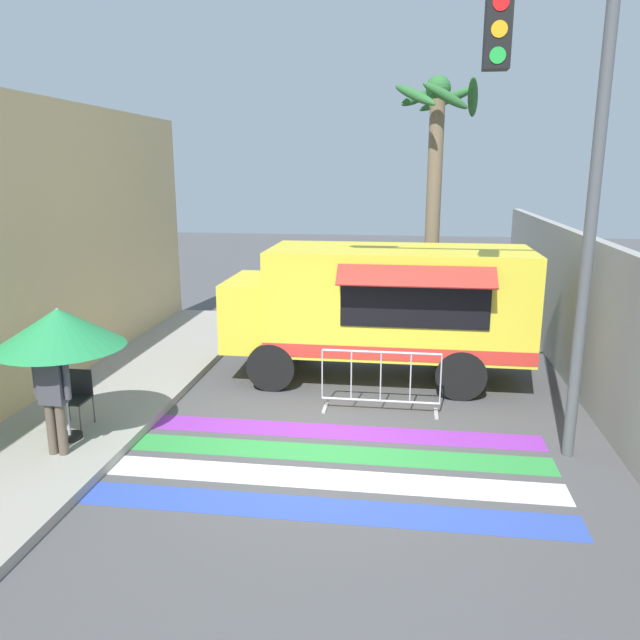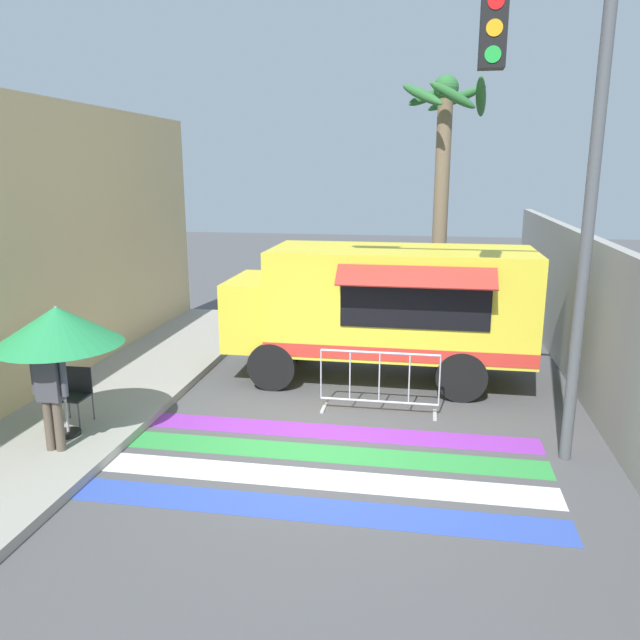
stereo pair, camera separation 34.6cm
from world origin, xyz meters
name	(u,v)px [view 1 (the left image)]	position (x,y,z in m)	size (l,w,h in m)	color
ground_plane	(327,450)	(0.00, 0.00, 0.00)	(60.00, 60.00, 0.00)	#4C4C4F
sidewalk_left	(7,426)	(-5.04, 0.00, 0.07)	(4.40, 16.00, 0.14)	#99968E
concrete_wall_right	(585,317)	(4.25, 3.00, 1.41)	(0.20, 16.00, 2.83)	gray
crosswalk_painted	(322,465)	(0.00, -0.49, 0.00)	(6.40, 2.84, 0.01)	#334FB2
food_truck	(375,303)	(0.50, 3.30, 1.50)	(5.68, 2.50, 2.54)	yellow
traffic_signal_pole	(539,135)	(2.70, 0.32, 4.40)	(4.02, 0.29, 6.51)	#515456
patio_umbrella	(59,328)	(-3.74, -0.42, 1.81)	(1.82, 1.82, 1.96)	black
folding_chair	(76,393)	(-3.87, 0.07, 0.66)	(0.44, 0.44, 0.86)	#4C4C51
vendor_person	(53,393)	(-3.63, -0.91, 1.03)	(0.53, 0.21, 1.58)	brown
barricade_front	(381,382)	(0.70, 1.59, 0.52)	(1.99, 0.44, 1.06)	#B7BABF
palm_tree	(436,161)	(1.71, 7.79, 4.15)	(2.18, 2.24, 6.15)	#7A664C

